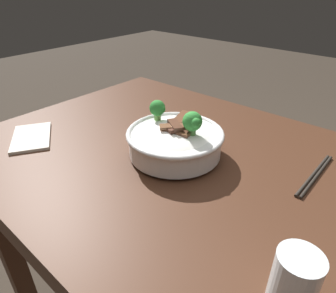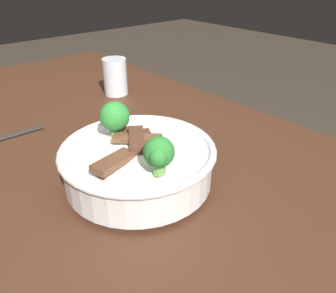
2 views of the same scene
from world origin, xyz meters
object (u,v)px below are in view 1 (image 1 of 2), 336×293
at_px(chopsticks_pair, 315,175).
at_px(rice_bowl, 175,139).
at_px(drinking_glass, 293,284).
at_px(folded_napkin, 31,137).

bearing_deg(chopsticks_pair, rice_bowl, -155.14).
xyz_separation_m(rice_bowl, chopsticks_pair, (0.30, 0.14, -0.04)).
distance_m(drinking_glass, folded_napkin, 0.74).
bearing_deg(chopsticks_pair, drinking_glass, -78.19).
relative_size(rice_bowl, drinking_glass, 2.54).
bearing_deg(folded_napkin, chopsticks_pair, 26.82).
xyz_separation_m(drinking_glass, chopsticks_pair, (-0.07, 0.34, -0.04)).
xyz_separation_m(chopsticks_pair, folded_napkin, (-0.67, -0.34, 0.00)).
bearing_deg(rice_bowl, chopsticks_pair, 24.86).
height_order(drinking_glass, folded_napkin, drinking_glass).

